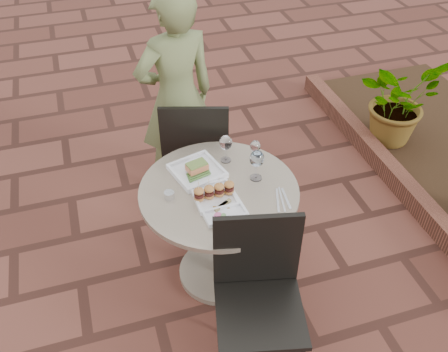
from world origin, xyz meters
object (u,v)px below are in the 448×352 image
object	(u,v)px
cafe_table	(219,220)
diner	(177,99)
chair_far	(196,147)
chair_near	(258,285)
plate_tuna	(221,207)
plate_sliders	(214,193)
plate_salmon	(197,170)

from	to	relation	value
cafe_table	diner	size ratio (longest dim) A/B	0.57
cafe_table	chair_far	world-z (taller)	chair_far
chair_near	plate_tuna	world-z (taller)	chair_near
diner	plate_sliders	bearing A→B (deg)	77.77
plate_salmon	plate_sliders	xyz separation A→B (m)	(0.03, -0.23, 0.01)
plate_salmon	plate_tuna	xyz separation A→B (m)	(0.04, -0.33, -0.01)
cafe_table	chair_near	bearing A→B (deg)	-86.26
chair_near	diner	distance (m)	1.50
cafe_table	chair_near	distance (m)	0.56
cafe_table	plate_tuna	xyz separation A→B (m)	(-0.03, -0.16, 0.26)
plate_sliders	diner	bearing A→B (deg)	88.64
chair_far	diner	distance (m)	0.36
chair_near	plate_sliders	size ratio (longest dim) A/B	4.02
diner	plate_salmon	distance (m)	0.75
plate_salmon	plate_sliders	bearing A→B (deg)	-81.68
cafe_table	diner	xyz separation A→B (m)	(-0.02, 0.92, 0.30)
plate_salmon	plate_sliders	distance (m)	0.24
chair_far	diner	bearing A→B (deg)	-61.11
cafe_table	diner	distance (m)	0.97
plate_sliders	chair_far	bearing A→B (deg)	83.64
plate_salmon	plate_tuna	bearing A→B (deg)	-82.22
chair_far	plate_sliders	xyz separation A→B (m)	(-0.08, -0.71, 0.21)
cafe_table	plate_sliders	world-z (taller)	plate_sliders
chair_far	plate_tuna	world-z (taller)	chair_far
chair_far	chair_near	distance (m)	1.21
chair_far	plate_salmon	xyz separation A→B (m)	(-0.11, -0.48, 0.20)
chair_far	plate_tuna	xyz separation A→B (m)	(-0.07, -0.81, 0.19)
chair_far	plate_sliders	bearing A→B (deg)	100.62
plate_tuna	cafe_table	bearing A→B (deg)	77.59
chair_far	plate_sliders	size ratio (longest dim) A/B	4.02
cafe_table	chair_near	xyz separation A→B (m)	(0.04, -0.56, 0.07)
chair_far	diner	xyz separation A→B (m)	(-0.06, 0.27, 0.23)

